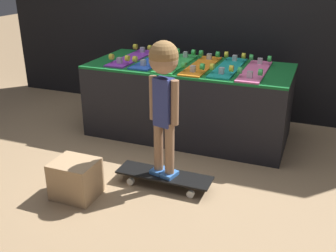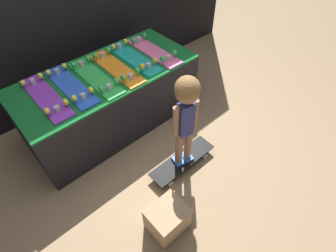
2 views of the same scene
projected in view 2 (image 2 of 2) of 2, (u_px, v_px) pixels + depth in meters
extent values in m
plane|color=#9E7F5B|center=(147.00, 150.00, 2.71)|extent=(16.00, 16.00, 0.00)
cube|color=black|center=(111.00, 99.00, 2.77)|extent=(1.79, 0.81, 0.64)
cube|color=#146028|center=(105.00, 73.00, 2.53)|extent=(1.79, 0.81, 0.02)
cube|color=purple|center=(46.00, 97.00, 2.26)|extent=(0.19, 0.74, 0.01)
cube|color=#B7B7BC|center=(33.00, 82.00, 2.36)|extent=(0.04, 0.04, 0.05)
cylinder|color=yellow|center=(40.00, 76.00, 2.38)|extent=(0.03, 0.05, 0.05)
cylinder|color=yellow|center=(23.00, 83.00, 2.31)|extent=(0.03, 0.05, 0.05)
cube|color=#B7B7BC|center=(57.00, 109.00, 2.12)|extent=(0.04, 0.04, 0.05)
cylinder|color=yellow|center=(66.00, 102.00, 2.13)|extent=(0.03, 0.05, 0.05)
cylinder|color=yellow|center=(47.00, 111.00, 2.06)|extent=(0.03, 0.05, 0.05)
cube|color=blue|center=(71.00, 86.00, 2.37)|extent=(0.19, 0.74, 0.01)
cube|color=#B7B7BC|center=(57.00, 71.00, 2.47)|extent=(0.04, 0.04, 0.05)
cylinder|color=yellow|center=(64.00, 66.00, 2.49)|extent=(0.03, 0.05, 0.05)
cylinder|color=yellow|center=(48.00, 73.00, 2.41)|extent=(0.03, 0.05, 0.05)
cube|color=#B7B7BC|center=(83.00, 96.00, 2.22)|extent=(0.04, 0.04, 0.05)
cylinder|color=yellow|center=(91.00, 90.00, 2.24)|extent=(0.03, 0.05, 0.05)
cylinder|color=yellow|center=(74.00, 98.00, 2.17)|extent=(0.03, 0.05, 0.05)
cube|color=green|center=(95.00, 78.00, 2.46)|extent=(0.19, 0.74, 0.01)
cube|color=#B7B7BC|center=(81.00, 64.00, 2.56)|extent=(0.04, 0.04, 0.05)
cylinder|color=green|center=(88.00, 59.00, 2.57)|extent=(0.03, 0.05, 0.05)
cylinder|color=green|center=(73.00, 65.00, 2.50)|extent=(0.03, 0.05, 0.05)
cube|color=#B7B7BC|center=(109.00, 87.00, 2.31)|extent=(0.04, 0.04, 0.05)
cylinder|color=green|center=(116.00, 81.00, 2.33)|extent=(0.03, 0.05, 0.05)
cylinder|color=green|center=(101.00, 88.00, 2.25)|extent=(0.03, 0.05, 0.05)
cube|color=orange|center=(116.00, 68.00, 2.56)|extent=(0.19, 0.74, 0.01)
cube|color=#B7B7BC|center=(102.00, 55.00, 2.66)|extent=(0.04, 0.04, 0.05)
cylinder|color=green|center=(108.00, 50.00, 2.68)|extent=(0.03, 0.05, 0.05)
cylinder|color=green|center=(95.00, 56.00, 2.61)|extent=(0.03, 0.05, 0.05)
cube|color=#B7B7BC|center=(131.00, 76.00, 2.42)|extent=(0.04, 0.04, 0.05)
cylinder|color=green|center=(137.00, 71.00, 2.43)|extent=(0.03, 0.05, 0.05)
cylinder|color=green|center=(123.00, 78.00, 2.36)|extent=(0.03, 0.05, 0.05)
cube|color=teal|center=(134.00, 58.00, 2.68)|extent=(0.19, 0.74, 0.01)
cube|color=#B7B7BC|center=(119.00, 46.00, 2.78)|extent=(0.04, 0.04, 0.05)
cylinder|color=yellow|center=(125.00, 41.00, 2.80)|extent=(0.03, 0.05, 0.05)
cylinder|color=yellow|center=(113.00, 47.00, 2.73)|extent=(0.03, 0.05, 0.05)
cube|color=#B7B7BC|center=(148.00, 65.00, 2.54)|extent=(0.04, 0.04, 0.05)
cylinder|color=yellow|center=(155.00, 60.00, 2.56)|extent=(0.03, 0.05, 0.05)
cylinder|color=yellow|center=(142.00, 66.00, 2.48)|extent=(0.03, 0.05, 0.05)
cube|color=pink|center=(153.00, 51.00, 2.78)|extent=(0.19, 0.74, 0.01)
cube|color=#B7B7BC|center=(139.00, 40.00, 2.87)|extent=(0.04, 0.04, 0.05)
cylinder|color=green|center=(144.00, 35.00, 2.89)|extent=(0.03, 0.05, 0.05)
cylinder|color=green|center=(133.00, 40.00, 2.82)|extent=(0.03, 0.05, 0.05)
cube|color=#B7B7BC|center=(168.00, 58.00, 2.63)|extent=(0.04, 0.04, 0.05)
cylinder|color=green|center=(174.00, 53.00, 2.65)|extent=(0.03, 0.05, 0.05)
cylinder|color=green|center=(163.00, 59.00, 2.57)|extent=(0.03, 0.05, 0.05)
cube|color=black|center=(183.00, 160.00, 2.53)|extent=(0.70, 0.20, 0.01)
cube|color=#B7B7BC|center=(199.00, 149.00, 2.66)|extent=(0.04, 0.04, 0.05)
cylinder|color=white|center=(193.00, 146.00, 2.72)|extent=(0.05, 0.03, 0.05)
cylinder|color=white|center=(205.00, 156.00, 2.63)|extent=(0.05, 0.03, 0.05)
cube|color=#B7B7BC|center=(165.00, 176.00, 2.44)|extent=(0.04, 0.04, 0.05)
cylinder|color=white|center=(159.00, 172.00, 2.50)|extent=(0.05, 0.03, 0.05)
cylinder|color=white|center=(171.00, 183.00, 2.42)|extent=(0.05, 0.03, 0.05)
cube|color=#3870C6|center=(187.00, 157.00, 2.53)|extent=(0.11, 0.14, 0.03)
cylinder|color=#997051|center=(188.00, 143.00, 2.38)|extent=(0.07, 0.07, 0.38)
cube|color=#3870C6|center=(178.00, 161.00, 2.49)|extent=(0.11, 0.14, 0.03)
cylinder|color=#997051|center=(179.00, 147.00, 2.34)|extent=(0.07, 0.07, 0.38)
cube|color=navy|center=(185.00, 119.00, 2.12)|extent=(0.14, 0.11, 0.33)
cylinder|color=#997051|center=(195.00, 115.00, 2.14)|extent=(0.05, 0.05, 0.31)
cylinder|color=#997051|center=(176.00, 122.00, 2.08)|extent=(0.05, 0.05, 0.31)
sphere|color=#997051|center=(187.00, 91.00, 1.91)|extent=(0.19, 0.19, 0.19)
sphere|color=olive|center=(187.00, 89.00, 1.89)|extent=(0.20, 0.20, 0.20)
cube|color=tan|center=(167.00, 219.00, 2.07)|extent=(0.30, 0.26, 0.26)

